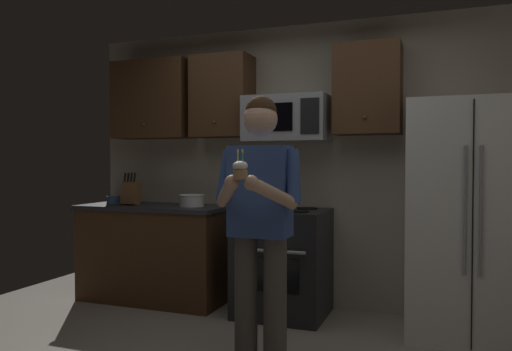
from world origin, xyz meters
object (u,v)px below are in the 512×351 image
(refrigerator, at_px, (470,220))
(cupcake, at_px, (240,170))
(person, at_px, (260,215))
(microwave, at_px, (287,119))
(bowl_small_colored, at_px, (115,200))
(bowl_large_white, at_px, (192,200))
(oven_range, at_px, (283,262))
(knife_block, at_px, (131,193))

(refrigerator, height_order, cupcake, refrigerator)
(refrigerator, height_order, person, refrigerator)
(microwave, xyz_separation_m, bowl_small_colored, (-1.77, -0.08, -0.76))
(person, height_order, cupcake, person)
(bowl_large_white, bearing_deg, cupcake, -53.61)
(bowl_small_colored, bearing_deg, refrigerator, -1.31)
(microwave, bearing_deg, person, -80.64)
(bowl_small_colored, distance_m, person, 2.32)
(cupcake, bearing_deg, bowl_small_colored, 142.52)
(oven_range, height_order, person, person)
(bowl_small_colored, xyz_separation_m, cupcake, (1.99, -1.52, 0.33))
(oven_range, xyz_separation_m, knife_block, (-1.53, -0.03, 0.57))
(bowl_small_colored, height_order, cupcake, cupcake)
(oven_range, distance_m, person, 1.29)
(knife_block, xyz_separation_m, bowl_large_white, (0.63, 0.05, -0.06))
(cupcake, bearing_deg, knife_block, 140.14)
(knife_block, xyz_separation_m, cupcake, (1.75, -1.46, 0.26))
(refrigerator, bearing_deg, bowl_small_colored, 178.69)
(cupcake, bearing_deg, bowl_large_white, 126.39)
(oven_range, xyz_separation_m, cupcake, (0.21, -1.49, 0.83))
(oven_range, distance_m, cupcake, 1.72)
(oven_range, bearing_deg, bowl_large_white, 178.68)
(bowl_large_white, bearing_deg, knife_block, -175.48)
(oven_range, xyz_separation_m, person, (0.21, -1.16, 0.53))
(microwave, relative_size, refrigerator, 0.41)
(oven_range, height_order, bowl_large_white, bowl_large_white)
(oven_range, relative_size, cupcake, 5.36)
(cupcake, bearing_deg, person, 90.00)
(oven_range, bearing_deg, bowl_small_colored, 178.85)
(person, xyz_separation_m, cupcake, (0.00, -0.33, 0.30))
(microwave, height_order, bowl_small_colored, microwave)
(refrigerator, relative_size, knife_block, 5.63)
(knife_block, bearing_deg, oven_range, 1.10)
(cupcake, bearing_deg, microwave, 97.47)
(bowl_large_white, bearing_deg, refrigerator, -1.43)
(refrigerator, bearing_deg, knife_block, 179.82)
(bowl_large_white, height_order, cupcake, cupcake)
(microwave, relative_size, knife_block, 2.31)
(knife_block, distance_m, person, 2.08)
(bowl_large_white, bearing_deg, microwave, 6.25)
(oven_range, bearing_deg, cupcake, -81.94)
(refrigerator, distance_m, cupcake, 1.98)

